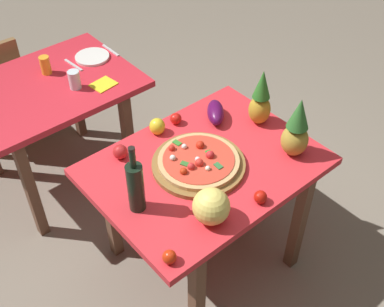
# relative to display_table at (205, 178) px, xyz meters

# --- Properties ---
(ground_plane) EXTENTS (10.00, 10.00, 0.00)m
(ground_plane) POSITION_rel_display_table_xyz_m (0.00, 0.00, -0.67)
(ground_plane) COLOR gray
(display_table) EXTENTS (1.11, 0.84, 0.77)m
(display_table) POSITION_rel_display_table_xyz_m (0.00, 0.00, 0.00)
(display_table) COLOR brown
(display_table) RESTS_ON ground_plane
(background_table) EXTENTS (1.10, 0.79, 0.77)m
(background_table) POSITION_rel_display_table_xyz_m (-0.30, 1.14, -0.01)
(background_table) COLOR brown
(background_table) RESTS_ON ground_plane
(pizza_board) EXTENTS (0.46, 0.46, 0.02)m
(pizza_board) POSITION_rel_display_table_xyz_m (-0.04, 0.01, 0.12)
(pizza_board) COLOR olive
(pizza_board) RESTS_ON display_table
(pizza) EXTENTS (0.40, 0.40, 0.06)m
(pizza) POSITION_rel_display_table_xyz_m (-0.04, 0.01, 0.15)
(pizza) COLOR tan
(pizza) RESTS_ON pizza_board
(wine_bottle) EXTENTS (0.08, 0.08, 0.36)m
(wine_bottle) POSITION_rel_display_table_xyz_m (-0.42, -0.02, 0.24)
(wine_bottle) COLOR black
(wine_bottle) RESTS_ON display_table
(pineapple_left) EXTENTS (0.14, 0.14, 0.33)m
(pineapple_left) POSITION_rel_display_table_xyz_m (0.39, -0.23, 0.25)
(pineapple_left) COLOR #AB9235
(pineapple_left) RESTS_ON display_table
(pineapple_right) EXTENTS (0.12, 0.12, 0.33)m
(pineapple_right) POSITION_rel_display_table_xyz_m (0.44, 0.06, 0.25)
(pineapple_right) COLOR gold
(pineapple_right) RESTS_ON display_table
(melon) EXTENTS (0.17, 0.17, 0.17)m
(melon) POSITION_rel_display_table_xyz_m (-0.22, -0.28, 0.19)
(melon) COLOR #EAD566
(melon) RESTS_ON display_table
(bell_pepper) EXTENTS (0.08, 0.08, 0.09)m
(bell_pepper) POSITION_rel_display_table_xyz_m (-0.03, 0.34, 0.15)
(bell_pepper) COLOR yellow
(bell_pepper) RESTS_ON display_table
(eggplant) EXTENTS (0.19, 0.21, 0.09)m
(eggplant) POSITION_rel_display_table_xyz_m (0.28, 0.23, 0.15)
(eggplant) COLOR #4C0D44
(eggplant) RESTS_ON display_table
(tomato_by_bottle) EXTENTS (0.08, 0.08, 0.08)m
(tomato_by_bottle) POSITION_rel_display_table_xyz_m (-0.29, 0.31, 0.14)
(tomato_by_bottle) COLOR red
(tomato_by_bottle) RESTS_ON display_table
(tomato_near_board) EXTENTS (0.06, 0.06, 0.06)m
(tomato_near_board) POSITION_rel_display_table_xyz_m (0.09, 0.34, 0.14)
(tomato_near_board) COLOR red
(tomato_near_board) RESTS_ON display_table
(tomato_beside_pepper) EXTENTS (0.06, 0.06, 0.06)m
(tomato_beside_pepper) POSITION_rel_display_table_xyz_m (-0.50, -0.34, 0.14)
(tomato_beside_pepper) COLOR red
(tomato_beside_pepper) RESTS_ON display_table
(tomato_at_corner) EXTENTS (0.06, 0.06, 0.06)m
(tomato_at_corner) POSITION_rel_display_table_xyz_m (0.02, -0.35, 0.14)
(tomato_at_corner) COLOR red
(tomato_at_corner) RESTS_ON display_table
(drinking_glass_juice) EXTENTS (0.06, 0.06, 0.11)m
(drinking_glass_juice) POSITION_rel_display_table_xyz_m (-0.21, 1.25, 0.16)
(drinking_glass_juice) COLOR #F6A32A
(drinking_glass_juice) RESTS_ON background_table
(drinking_glass_water) EXTENTS (0.07, 0.07, 0.11)m
(drinking_glass_water) POSITION_rel_display_table_xyz_m (-0.15, 0.99, 0.16)
(drinking_glass_water) COLOR silver
(drinking_glass_water) RESTS_ON background_table
(dinner_plate) EXTENTS (0.22, 0.22, 0.02)m
(dinner_plate) POSITION_rel_display_table_xyz_m (0.10, 1.22, 0.11)
(dinner_plate) COLOR white
(dinner_plate) RESTS_ON background_table
(fork_utensil) EXTENTS (0.03, 0.18, 0.01)m
(fork_utensil) POSITION_rel_display_table_xyz_m (-0.04, 1.22, 0.11)
(fork_utensil) COLOR silver
(fork_utensil) RESTS_ON background_table
(knife_utensil) EXTENTS (0.02, 0.18, 0.01)m
(knife_utensil) POSITION_rel_display_table_xyz_m (0.24, 1.22, 0.11)
(knife_utensil) COLOR silver
(knife_utensil) RESTS_ON background_table
(napkin_folded) EXTENTS (0.15, 0.14, 0.01)m
(napkin_folded) POSITION_rel_display_table_xyz_m (-0.01, 0.91, 0.11)
(napkin_folded) COLOR yellow
(napkin_folded) RESTS_ON background_table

